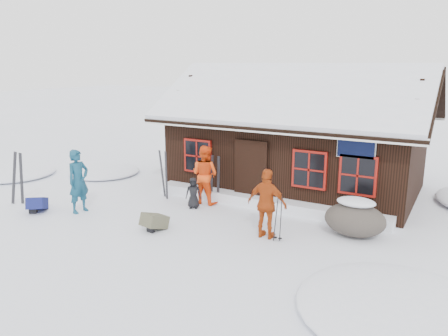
# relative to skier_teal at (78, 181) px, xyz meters

# --- Properties ---
(ground) EXTENTS (120.00, 120.00, 0.00)m
(ground) POSITION_rel_skier_teal_xyz_m (3.22, 0.84, -0.96)
(ground) COLOR white
(ground) RESTS_ON ground
(mountain_hut) EXTENTS (8.90, 6.09, 4.42)m
(mountain_hut) POSITION_rel_skier_teal_xyz_m (4.72, 5.82, 0.62)
(mountain_hut) COLOR black
(mountain_hut) RESTS_ON ground
(snow_drift) EXTENTS (7.60, 0.60, 0.35)m
(snow_drift) POSITION_rel_skier_teal_xyz_m (4.72, 3.09, -0.78)
(snow_drift) COLOR white
(snow_drift) RESTS_ON ground
(snow_mounds) EXTENTS (20.60, 13.20, 0.48)m
(snow_mounds) POSITION_rel_skier_teal_xyz_m (4.87, 2.70, -0.96)
(snow_mounds) COLOR white
(snow_mounds) RESTS_ON ground
(skier_teal) EXTENTS (0.52, 0.74, 1.92)m
(skier_teal) POSITION_rel_skier_teal_xyz_m (0.00, 0.00, 0.00)
(skier_teal) COLOR navy
(skier_teal) RESTS_ON ground
(skier_orange_left) EXTENTS (0.96, 0.77, 1.88)m
(skier_orange_left) POSITION_rel_skier_teal_xyz_m (2.82, 2.61, -0.02)
(skier_orange_left) COLOR #F74A11
(skier_orange_left) RESTS_ON ground
(skier_orange_right) EXTENTS (1.07, 0.46, 1.82)m
(skier_orange_right) POSITION_rel_skier_teal_xyz_m (5.72, 0.93, -0.05)
(skier_orange_right) COLOR #AA3F11
(skier_orange_right) RESTS_ON ground
(skier_crouched) EXTENTS (0.56, 0.50, 0.97)m
(skier_crouched) POSITION_rel_skier_teal_xyz_m (2.77, 1.99, -0.48)
(skier_crouched) COLOR black
(skier_crouched) RESTS_ON ground
(boulder) EXTENTS (1.57, 1.18, 0.92)m
(boulder) POSITION_rel_skier_teal_xyz_m (7.66, 2.20, -0.49)
(boulder) COLOR #4F473F
(boulder) RESTS_ON ground
(ski_pair_left) EXTENTS (0.61, 0.22, 1.75)m
(ski_pair_left) POSITION_rel_skier_teal_xyz_m (-2.28, -0.41, -0.13)
(ski_pair_left) COLOR black
(ski_pair_left) RESTS_ON ground
(ski_pair_mid) EXTENTS (0.48, 0.24, 1.63)m
(ski_pair_mid) POSITION_rel_skier_teal_xyz_m (1.31, 2.46, -0.19)
(ski_pair_mid) COLOR black
(ski_pair_mid) RESTS_ON ground
(ski_pair_right) EXTENTS (0.40, 0.08, 1.58)m
(ski_pair_right) POSITION_rel_skier_teal_xyz_m (3.03, 2.88, -0.22)
(ski_pair_right) COLOR black
(ski_pair_right) RESTS_ON ground
(ski_poles) EXTENTS (0.22, 0.11, 1.24)m
(ski_poles) POSITION_rel_skier_teal_xyz_m (6.07, 0.87, -0.38)
(ski_poles) COLOR black
(ski_poles) RESTS_ON ground
(backpack_blue) EXTENTS (0.78, 0.81, 0.35)m
(backpack_blue) POSITION_rel_skier_teal_xyz_m (-1.13, -0.65, -0.78)
(backpack_blue) COLOR navy
(backpack_blue) RESTS_ON ground
(backpack_olive) EXTENTS (0.59, 0.71, 0.35)m
(backpack_olive) POSITION_rel_skier_teal_xyz_m (2.89, -0.08, -0.79)
(backpack_olive) COLOR #4F4D38
(backpack_olive) RESTS_ON ground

